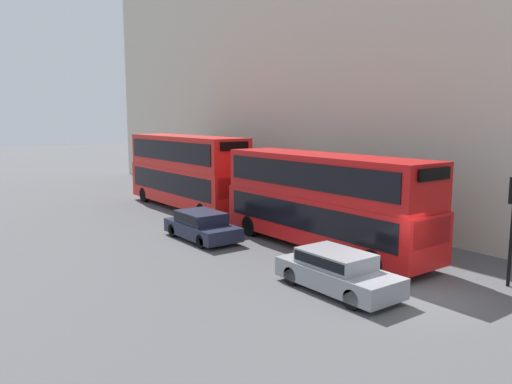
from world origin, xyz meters
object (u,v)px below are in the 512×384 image
at_px(bus_leading, 323,197).
at_px(pedestrian, 207,188).
at_px(car_dark_sedan, 337,270).
at_px(bus_second_in_queue, 186,169).
at_px(car_hatchback, 202,225).

xyz_separation_m(bus_leading, pedestrian, (2.88, 14.64, -1.48)).
bearing_deg(bus_leading, car_dark_sedan, -128.90).
height_order(bus_second_in_queue, pedestrian, bus_second_in_queue).
height_order(car_dark_sedan, pedestrian, pedestrian).
height_order(bus_leading, car_hatchback, bus_leading).
bearing_deg(bus_second_in_queue, car_dark_sedan, -101.59).
xyz_separation_m(car_dark_sedan, car_hatchback, (0.00, 8.87, -0.01)).
distance_m(car_hatchback, pedestrian, 11.80).
relative_size(car_dark_sedan, pedestrian, 2.48).
relative_size(bus_leading, pedestrian, 6.15).
bearing_deg(bus_second_in_queue, car_hatchback, -113.82).
distance_m(bus_leading, car_hatchback, 5.98).
xyz_separation_m(bus_second_in_queue, car_dark_sedan, (-3.40, -16.57, -1.82)).
distance_m(bus_leading, car_dark_sedan, 5.64).
distance_m(car_dark_sedan, pedestrian, 19.87).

